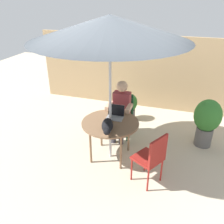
{
  "coord_description": "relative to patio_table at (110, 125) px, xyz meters",
  "views": [
    {
      "loc": [
        1.11,
        -3.4,
        2.77
      ],
      "look_at": [
        0.0,
        0.1,
        0.89
      ],
      "focal_mm": 37.45,
      "sensor_mm": 36.0,
      "label": 1
    }
  ],
  "objects": [
    {
      "name": "cat",
      "position": [
        0.04,
        -0.29,
        0.15
      ],
      "size": [
        0.29,
        0.64,
        0.17
      ],
      "color": "black",
      "rests_on": "patio_table"
    },
    {
      "name": "ground_plane",
      "position": [
        0.0,
        0.0,
        -0.68
      ],
      "size": [
        14.0,
        14.0,
        0.0
      ],
      "primitive_type": "plane",
      "color": "#BCAD93"
    },
    {
      "name": "laptop",
      "position": [
        0.03,
        0.21,
        0.13
      ],
      "size": [
        0.31,
        0.26,
        0.21
      ],
      "color": "gray",
      "rests_on": "patio_table"
    },
    {
      "name": "person_seated",
      "position": [
        0.0,
        0.69,
        0.03
      ],
      "size": [
        0.48,
        0.48,
        1.25
      ],
      "color": "maroon",
      "rests_on": "ground"
    },
    {
      "name": "potted_plant_near_fence",
      "position": [
        -0.01,
        1.54,
        -0.32
      ],
      "size": [
        0.34,
        0.34,
        0.66
      ],
      "color": "#595654",
      "rests_on": "ground"
    },
    {
      "name": "chair_empty",
      "position": [
        0.83,
        -0.47,
        -0.14
      ],
      "size": [
        0.55,
        0.55,
        0.91
      ],
      "color": "maroon",
      "rests_on": "ground"
    },
    {
      "name": "patio_table",
      "position": [
        0.0,
        0.0,
        0.0
      ],
      "size": [
        1.02,
        1.02,
        0.74
      ],
      "color": "brown",
      "rests_on": "ground"
    },
    {
      "name": "chair_occupied",
      "position": [
        0.0,
        0.85,
        -0.14
      ],
      "size": [
        0.4,
        0.4,
        0.91
      ],
      "color": "#194C2D",
      "rests_on": "ground"
    },
    {
      "name": "potted_plant_by_chair",
      "position": [
        1.67,
        0.94,
        -0.1
      ],
      "size": [
        0.52,
        0.52,
        0.99
      ],
      "color": "#595654",
      "rests_on": "ground"
    },
    {
      "name": "patio_umbrella",
      "position": [
        0.0,
        0.0,
        1.64
      ],
      "size": [
        2.43,
        2.43,
        2.5
      ],
      "color": "#B7B7BC",
      "rests_on": "ground"
    },
    {
      "name": "fence_back",
      "position": [
        0.0,
        2.41,
        0.26
      ],
      "size": [
        5.42,
        0.08,
        1.88
      ],
      "primitive_type": "cube",
      "color": "tan",
      "rests_on": "ground"
    }
  ]
}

